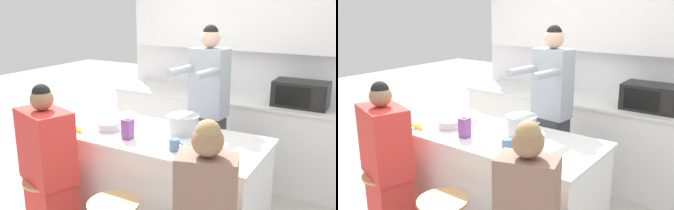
% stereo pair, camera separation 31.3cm
% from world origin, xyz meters
% --- Properties ---
extents(wall_back, '(3.08, 0.22, 2.70)m').
position_xyz_m(wall_back, '(0.00, 1.85, 1.54)').
color(wall_back, white).
rests_on(wall_back, ground_plane).
extents(back_counter, '(2.86, 0.68, 0.94)m').
position_xyz_m(back_counter, '(0.00, 1.52, 0.47)').
color(back_counter, white).
rests_on(back_counter, ground_plane).
extents(kitchen_island, '(1.72, 0.83, 0.91)m').
position_xyz_m(kitchen_island, '(0.00, 0.00, 0.46)').
color(kitchen_island, black).
rests_on(kitchen_island, ground_plane).
extents(person_cooking, '(0.39, 0.61, 1.80)m').
position_xyz_m(person_cooking, '(0.11, 0.68, 0.91)').
color(person_cooking, '#383842').
rests_on(person_cooking, ground_plane).
extents(person_wrapped_blanket, '(0.53, 0.41, 1.41)m').
position_xyz_m(person_wrapped_blanket, '(-0.67, -0.66, 0.66)').
color(person_wrapped_blanket, red).
rests_on(person_wrapped_blanket, ground_plane).
extents(cooking_pot, '(0.36, 0.27, 0.16)m').
position_xyz_m(cooking_pot, '(0.12, 0.14, 0.99)').
color(cooking_pot, '#B7BABC').
rests_on(cooking_pot, kitchen_island).
extents(fruit_bowl, '(0.17, 0.17, 0.08)m').
position_xyz_m(fruit_bowl, '(-0.50, 0.18, 0.95)').
color(fruit_bowl, white).
rests_on(fruit_bowl, kitchen_island).
extents(mixing_bowl_steel, '(0.19, 0.19, 0.07)m').
position_xyz_m(mixing_bowl_steel, '(-0.49, -0.10, 0.95)').
color(mixing_bowl_steel, '#B7BABC').
rests_on(mixing_bowl_steel, kitchen_island).
extents(coffee_cup_near, '(0.11, 0.08, 0.09)m').
position_xyz_m(coffee_cup_near, '(0.24, -0.23, 0.96)').
color(coffee_cup_near, '#4C7099').
rests_on(coffee_cup_near, kitchen_island).
extents(banana_bunch, '(0.16, 0.11, 0.05)m').
position_xyz_m(banana_bunch, '(-0.71, -0.27, 0.93)').
color(banana_bunch, yellow).
rests_on(banana_bunch, kitchen_island).
extents(juice_carton, '(0.08, 0.08, 0.18)m').
position_xyz_m(juice_carton, '(-0.22, -0.20, 1.00)').
color(juice_carton, '#7A428E').
rests_on(juice_carton, kitchen_island).
extents(microwave, '(0.55, 0.35, 0.27)m').
position_xyz_m(microwave, '(0.81, 1.47, 1.07)').
color(microwave, black).
rests_on(microwave, back_counter).
extents(potted_plant, '(0.20, 0.20, 0.26)m').
position_xyz_m(potted_plant, '(-0.38, 1.52, 1.08)').
color(potted_plant, '#A86042').
rests_on(potted_plant, back_counter).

